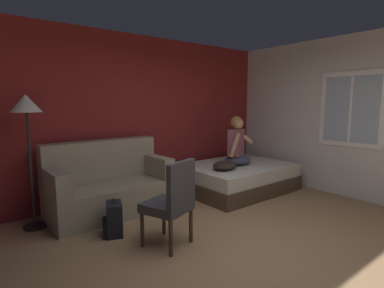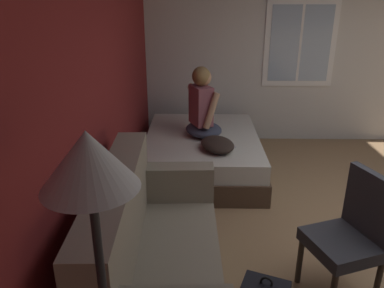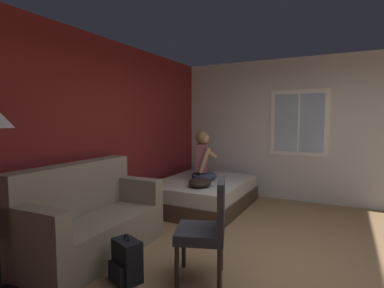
% 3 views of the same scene
% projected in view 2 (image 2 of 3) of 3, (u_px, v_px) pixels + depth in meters
% --- Properties ---
extents(wall_back_accent, '(10.62, 0.16, 2.70)m').
position_uv_depth(wall_back_accent, '(88.00, 103.00, 2.93)').
color(wall_back_accent, maroon).
rests_on(wall_back_accent, ground).
extents(wall_side_with_window, '(0.19, 6.73, 2.70)m').
position_uv_depth(wall_side_with_window, '(324.00, 52.00, 5.57)').
color(wall_side_with_window, silver).
rests_on(wall_side_with_window, ground).
extents(bed, '(1.93, 1.46, 0.48)m').
position_uv_depth(bed, '(202.00, 153.00, 4.84)').
color(bed, '#4C3828').
rests_on(bed, ground).
extents(couch, '(1.73, 0.88, 1.04)m').
position_uv_depth(couch, '(153.00, 258.00, 2.66)').
color(couch, gray).
rests_on(couch, ground).
extents(side_chair, '(0.59, 0.59, 0.98)m').
position_uv_depth(side_chair, '(352.00, 233.00, 2.71)').
color(side_chair, '#382D23').
rests_on(side_chair, ground).
extents(person_seated, '(0.65, 0.61, 0.88)m').
position_uv_depth(person_seated, '(203.00, 109.00, 4.62)').
color(person_seated, '#383D51').
rests_on(person_seated, bed).
extents(throw_pillow, '(0.57, 0.50, 0.14)m').
position_uv_depth(throw_pillow, '(218.00, 144.00, 4.28)').
color(throw_pillow, '#2D231E').
rests_on(throw_pillow, bed).
extents(cell_phone, '(0.15, 0.15, 0.01)m').
position_uv_depth(cell_phone, '(230.00, 146.00, 4.40)').
color(cell_phone, '#B7B7BC').
rests_on(cell_phone, bed).
extents(floor_lamp, '(0.36, 0.36, 1.70)m').
position_uv_depth(floor_lamp, '(93.00, 200.00, 1.37)').
color(floor_lamp, black).
rests_on(floor_lamp, ground).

